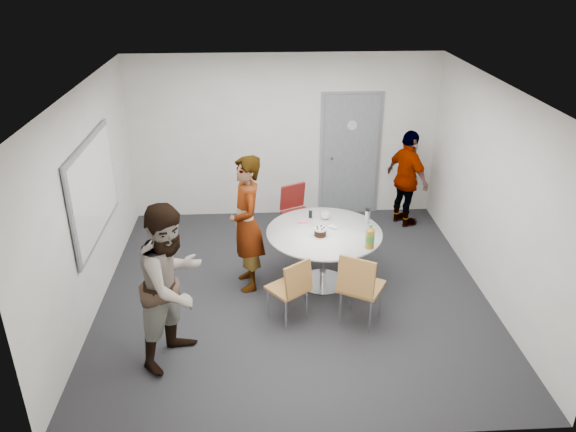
{
  "coord_description": "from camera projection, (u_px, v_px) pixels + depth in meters",
  "views": [
    {
      "loc": [
        -0.43,
        -6.3,
        4.11
      ],
      "look_at": [
        -0.06,
        0.25,
        0.99
      ],
      "focal_mm": 35.0,
      "sensor_mm": 36.0,
      "label": 1
    }
  ],
  "objects": [
    {
      "name": "wall_back",
      "position": [
        284.0,
        137.0,
        9.15
      ],
      "size": [
        5.0,
        0.0,
        5.0
      ],
      "primitive_type": "plane",
      "rotation": [
        1.57,
        0.0,
        0.0
      ],
      "color": "beige",
      "rests_on": "floor"
    },
    {
      "name": "person_right",
      "position": [
        407.0,
        179.0,
        8.99
      ],
      "size": [
        0.75,
        1.01,
        1.59
      ],
      "primitive_type": "imported",
      "rotation": [
        0.0,
        0.0,
        2.01
      ],
      "color": "black",
      "rests_on": "floor"
    },
    {
      "name": "chair_near_right",
      "position": [
        359.0,
        283.0,
        6.53
      ],
      "size": [
        0.64,
        0.66,
        0.97
      ],
      "rotation": [
        0.0,
        0.0,
        -0.52
      ],
      "color": "brown",
      "rests_on": "floor"
    },
    {
      "name": "whiteboard",
      "position": [
        94.0,
        189.0,
        6.9
      ],
      "size": [
        0.04,
        1.9,
        1.25
      ],
      "color": "gray",
      "rests_on": "wall_left"
    },
    {
      "name": "door",
      "position": [
        350.0,
        155.0,
        9.32
      ],
      "size": [
        1.02,
        0.17,
        2.12
      ],
      "color": "slate",
      "rests_on": "wall_back"
    },
    {
      "name": "table",
      "position": [
        326.0,
        239.0,
        7.36
      ],
      "size": [
        1.51,
        1.51,
        1.11
      ],
      "color": "white",
      "rests_on": "floor"
    },
    {
      "name": "wall_left",
      "position": [
        88.0,
        203.0,
        6.76
      ],
      "size": [
        0.0,
        5.0,
        5.0
      ],
      "primitive_type": "plane",
      "rotation": [
        1.57,
        0.0,
        1.57
      ],
      "color": "beige",
      "rests_on": "floor"
    },
    {
      "name": "wall_right",
      "position": [
        493.0,
        194.0,
        7.02
      ],
      "size": [
        0.0,
        5.0,
        5.0
      ],
      "primitive_type": "plane",
      "rotation": [
        1.57,
        0.0,
        -1.57
      ],
      "color": "beige",
      "rests_on": "floor"
    },
    {
      "name": "floor",
      "position": [
        294.0,
        291.0,
        7.47
      ],
      "size": [
        5.0,
        5.0,
        0.0
      ],
      "primitive_type": "plane",
      "color": "black",
      "rests_on": "ground"
    },
    {
      "name": "person_main",
      "position": [
        247.0,
        224.0,
        7.23
      ],
      "size": [
        0.56,
        0.74,
        1.83
      ],
      "primitive_type": "imported",
      "rotation": [
        0.0,
        0.0,
        -1.38
      ],
      "color": "#A5C6EA",
      "rests_on": "floor"
    },
    {
      "name": "wall_front",
      "position": [
        314.0,
        319.0,
        4.64
      ],
      "size": [
        5.0,
        0.0,
        5.0
      ],
      "primitive_type": "plane",
      "rotation": [
        -1.57,
        0.0,
        0.0
      ],
      "color": "beige",
      "rests_on": "floor"
    },
    {
      "name": "ceiling",
      "position": [
        295.0,
        89.0,
        6.31
      ],
      "size": [
        5.0,
        5.0,
        0.0
      ],
      "primitive_type": "plane",
      "rotation": [
        3.14,
        0.0,
        0.0
      ],
      "color": "silver",
      "rests_on": "wall_back"
    },
    {
      "name": "chair_near_left",
      "position": [
        292.0,
        285.0,
        6.63
      ],
      "size": [
        0.59,
        0.6,
        0.86
      ],
      "rotation": [
        0.0,
        0.0,
        0.65
      ],
      "color": "brown",
      "rests_on": "floor"
    },
    {
      "name": "person_left",
      "position": [
        173.0,
        284.0,
        5.91
      ],
      "size": [
        1.06,
        1.13,
        1.85
      ],
      "primitive_type": "imported",
      "rotation": [
        0.0,
        0.0,
        1.03
      ],
      "color": "white",
      "rests_on": "floor"
    },
    {
      "name": "chair_far",
      "position": [
        296.0,
        207.0,
        8.59
      ],
      "size": [
        0.58,
        0.6,
        0.9
      ],
      "rotation": [
        0.0,
        0.0,
        3.59
      ],
      "color": "maroon",
      "rests_on": "floor"
    }
  ]
}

